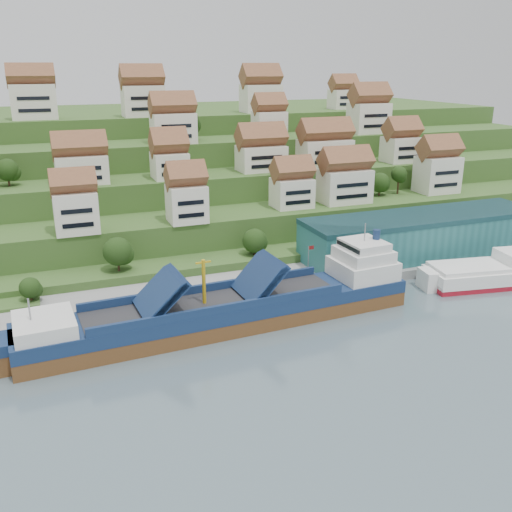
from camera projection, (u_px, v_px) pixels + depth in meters
name	position (u px, v px, depth m)	size (l,w,h in m)	color
ground	(244.00, 323.00, 107.05)	(300.00, 300.00, 0.00)	slate
quay	(306.00, 278.00, 126.78)	(180.00, 14.00, 2.20)	gray
hillside	(141.00, 173.00, 195.20)	(260.00, 128.00, 31.00)	#2D4C1E
hillside_village	(181.00, 147.00, 154.74)	(161.20, 65.13, 29.83)	white
hillside_trees	(166.00, 189.00, 140.91)	(138.79, 61.98, 30.21)	#244216
warehouse	(422.00, 234.00, 137.50)	(60.00, 15.00, 10.00)	#27696A
flagpole	(309.00, 261.00, 119.87)	(1.28, 0.16, 8.00)	gray
cargo_ship	(235.00, 309.00, 105.54)	(73.77, 15.27, 16.19)	brown
second_ship	(490.00, 274.00, 125.50)	(28.00, 14.07, 7.76)	maroon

